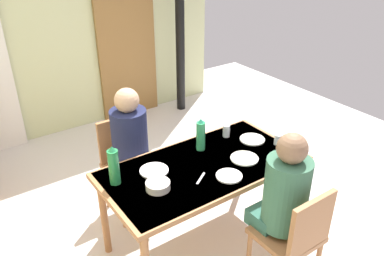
{
  "coord_description": "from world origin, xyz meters",
  "views": [
    {
      "loc": [
        -1.34,
        -1.94,
        2.35
      ],
      "look_at": [
        0.15,
        0.18,
        0.99
      ],
      "focal_mm": 36.43,
      "sensor_mm": 36.0,
      "label": 1
    }
  ],
  "objects_px": {
    "dining_table": "(203,173)",
    "serving_bowl_center": "(158,186)",
    "chair_near_diner": "(295,236)",
    "person_near_diner": "(285,191)",
    "chair_far_diner": "(126,160)",
    "water_bottle_green_far": "(114,166)",
    "water_bottle_green_near": "(201,135)",
    "person_far_diner": "(131,138)"
  },
  "relations": [
    {
      "from": "water_bottle_green_far",
      "to": "serving_bowl_center",
      "type": "height_order",
      "value": "water_bottle_green_far"
    },
    {
      "from": "chair_near_diner",
      "to": "person_near_diner",
      "type": "relative_size",
      "value": 1.13
    },
    {
      "from": "water_bottle_green_far",
      "to": "person_near_diner",
      "type": "bearing_deg",
      "value": -42.7
    },
    {
      "from": "dining_table",
      "to": "chair_near_diner",
      "type": "relative_size",
      "value": 1.77
    },
    {
      "from": "chair_near_diner",
      "to": "chair_far_diner",
      "type": "distance_m",
      "value": 1.59
    },
    {
      "from": "chair_near_diner",
      "to": "person_far_diner",
      "type": "bearing_deg",
      "value": 110.19
    },
    {
      "from": "person_near_diner",
      "to": "person_far_diner",
      "type": "xyz_separation_m",
      "value": [
        -0.5,
        1.23,
        0.0
      ]
    },
    {
      "from": "person_far_diner",
      "to": "person_near_diner",
      "type": "bearing_deg",
      "value": 112.21
    },
    {
      "from": "person_far_diner",
      "to": "serving_bowl_center",
      "type": "bearing_deg",
      "value": 78.28
    },
    {
      "from": "person_far_diner",
      "to": "serving_bowl_center",
      "type": "relative_size",
      "value": 4.53
    },
    {
      "from": "chair_far_diner",
      "to": "water_bottle_green_near",
      "type": "xyz_separation_m",
      "value": [
        0.41,
        -0.55,
        0.37
      ]
    },
    {
      "from": "person_near_diner",
      "to": "serving_bowl_center",
      "type": "height_order",
      "value": "person_near_diner"
    },
    {
      "from": "chair_far_diner",
      "to": "person_near_diner",
      "type": "bearing_deg",
      "value": 110.19
    },
    {
      "from": "chair_near_diner",
      "to": "person_near_diner",
      "type": "bearing_deg",
      "value": 90.0
    },
    {
      "from": "water_bottle_green_far",
      "to": "chair_far_diner",
      "type": "bearing_deg",
      "value": 59.08
    },
    {
      "from": "water_bottle_green_near",
      "to": "chair_near_diner",
      "type": "bearing_deg",
      "value": -84.55
    },
    {
      "from": "water_bottle_green_far",
      "to": "serving_bowl_center",
      "type": "xyz_separation_m",
      "value": [
        0.21,
        -0.23,
        -0.11
      ]
    },
    {
      "from": "dining_table",
      "to": "serving_bowl_center",
      "type": "relative_size",
      "value": 9.08
    },
    {
      "from": "chair_far_diner",
      "to": "person_near_diner",
      "type": "relative_size",
      "value": 1.13
    },
    {
      "from": "serving_bowl_center",
      "to": "chair_near_diner",
      "type": "bearing_deg",
      "value": -46.99
    },
    {
      "from": "chair_near_diner",
      "to": "water_bottle_green_far",
      "type": "distance_m",
      "value": 1.32
    },
    {
      "from": "water_bottle_green_near",
      "to": "dining_table",
      "type": "bearing_deg",
      "value": -120.94
    },
    {
      "from": "chair_near_diner",
      "to": "person_far_diner",
      "type": "xyz_separation_m",
      "value": [
        -0.5,
        1.37,
        0.28
      ]
    },
    {
      "from": "person_near_diner",
      "to": "water_bottle_green_near",
      "type": "distance_m",
      "value": 0.83
    },
    {
      "from": "chair_far_diner",
      "to": "dining_table",
      "type": "bearing_deg",
      "value": 111.24
    },
    {
      "from": "dining_table",
      "to": "water_bottle_green_far",
      "type": "relative_size",
      "value": 5.2
    },
    {
      "from": "person_far_diner",
      "to": "water_bottle_green_near",
      "type": "bearing_deg",
      "value": 134.74
    },
    {
      "from": "chair_far_diner",
      "to": "chair_near_diner",
      "type": "bearing_deg",
      "value": 108.49
    },
    {
      "from": "chair_far_diner",
      "to": "person_far_diner",
      "type": "xyz_separation_m",
      "value": [
        0.0,
        -0.14,
        0.28
      ]
    },
    {
      "from": "chair_far_diner",
      "to": "serving_bowl_center",
      "type": "relative_size",
      "value": 5.12
    },
    {
      "from": "person_far_diner",
      "to": "water_bottle_green_far",
      "type": "distance_m",
      "value": 0.58
    },
    {
      "from": "person_near_diner",
      "to": "water_bottle_green_far",
      "type": "relative_size",
      "value": 2.59
    },
    {
      "from": "chair_near_diner",
      "to": "chair_far_diner",
      "type": "bearing_deg",
      "value": 108.49
    },
    {
      "from": "chair_far_diner",
      "to": "water_bottle_green_near",
      "type": "distance_m",
      "value": 0.78
    },
    {
      "from": "dining_table",
      "to": "serving_bowl_center",
      "type": "height_order",
      "value": "serving_bowl_center"
    },
    {
      "from": "water_bottle_green_far",
      "to": "serving_bowl_center",
      "type": "relative_size",
      "value": 1.75
    },
    {
      "from": "chair_far_diner",
      "to": "serving_bowl_center",
      "type": "height_order",
      "value": "chair_far_diner"
    },
    {
      "from": "chair_near_diner",
      "to": "serving_bowl_center",
      "type": "distance_m",
      "value": 0.98
    },
    {
      "from": "water_bottle_green_near",
      "to": "serving_bowl_center",
      "type": "relative_size",
      "value": 1.62
    },
    {
      "from": "chair_near_diner",
      "to": "water_bottle_green_far",
      "type": "bearing_deg",
      "value": 132.74
    },
    {
      "from": "dining_table",
      "to": "water_bottle_green_near",
      "type": "height_order",
      "value": "water_bottle_green_near"
    },
    {
      "from": "person_near_diner",
      "to": "person_far_diner",
      "type": "height_order",
      "value": "same"
    }
  ]
}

